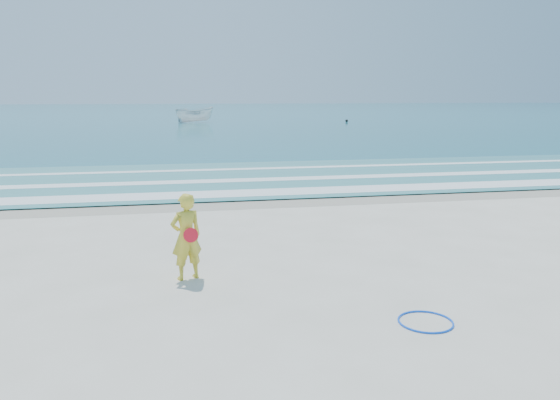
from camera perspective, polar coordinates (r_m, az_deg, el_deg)
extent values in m
plane|color=silver|center=(9.06, 1.46, -11.13)|extent=(400.00, 400.00, 0.00)
cube|color=#B2A893|center=(17.62, -4.99, -0.22)|extent=(400.00, 2.40, 0.00)
cube|color=#19727F|center=(113.25, -10.45, 9.07)|extent=(400.00, 190.00, 0.04)
cube|color=#59B7AD|center=(22.52, -6.40, 2.31)|extent=(400.00, 10.00, 0.01)
cube|color=white|center=(18.88, -5.43, 0.68)|extent=(400.00, 1.40, 0.01)
cube|color=white|center=(21.73, -6.22, 2.02)|extent=(400.00, 0.90, 0.01)
cube|color=white|center=(24.98, -6.90, 3.17)|extent=(400.00, 0.60, 0.01)
torus|color=blue|center=(8.77, 14.97, -12.18)|extent=(1.10, 1.10, 0.03)
imported|color=white|center=(68.35, -8.90, 8.80)|extent=(5.24, 3.31, 1.90)
sphere|color=black|center=(68.97, 6.98, 8.22)|extent=(0.34, 0.34, 0.34)
imported|color=gold|center=(10.28, -9.77, -3.79)|extent=(0.70, 0.58, 1.63)
cylinder|color=red|center=(10.09, -9.30, -3.65)|extent=(0.27, 0.08, 0.27)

